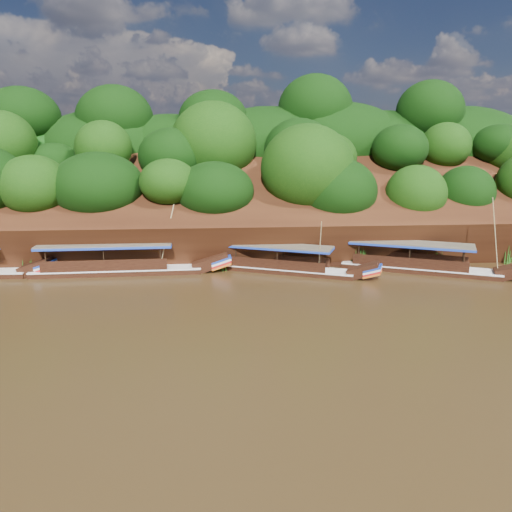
% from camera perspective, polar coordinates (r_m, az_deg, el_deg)
% --- Properties ---
extents(ground, '(160.00, 160.00, 0.00)m').
position_cam_1_polar(ground, '(32.78, 4.93, -5.45)').
color(ground, black).
rests_on(ground, ground).
extents(riverbank, '(120.00, 30.06, 19.40)m').
position_cam_1_polar(riverbank, '(54.32, 0.94, 3.92)').
color(riverbank, black).
rests_on(riverbank, ground).
extents(boat_0, '(14.05, 7.96, 6.77)m').
position_cam_1_polar(boat_0, '(42.64, 19.17, -1.09)').
color(boat_0, black).
rests_on(boat_0, ground).
extents(boat_1, '(12.37, 6.69, 4.90)m').
position_cam_1_polar(boat_1, '(40.22, 4.57, -1.27)').
color(boat_1, black).
rests_on(boat_1, ground).
extents(boat_2, '(15.83, 2.86, 5.94)m').
position_cam_1_polar(boat_2, '(41.36, -14.46, -1.16)').
color(boat_2, black).
rests_on(boat_2, ground).
extents(reeds, '(50.48, 2.58, 2.23)m').
position_cam_1_polar(reeds, '(41.34, -0.70, -0.25)').
color(reeds, '#245A16').
rests_on(reeds, ground).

